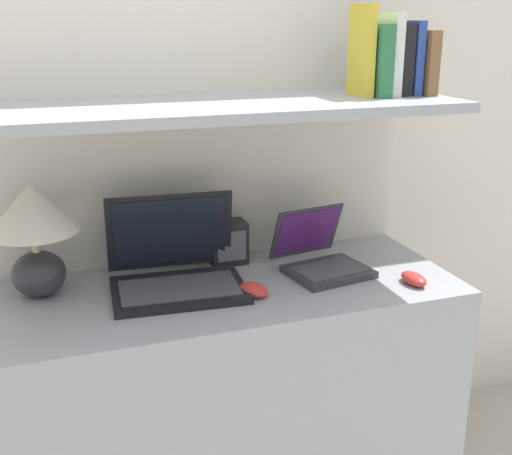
{
  "coord_description": "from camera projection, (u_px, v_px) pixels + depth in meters",
  "views": [
    {
      "loc": [
        -0.47,
        -1.35,
        1.48
      ],
      "look_at": [
        0.08,
        0.26,
        0.92
      ],
      "focal_mm": 45.0,
      "sensor_mm": 36.0,
      "label": 1
    }
  ],
  "objects": [
    {
      "name": "back_riser",
      "position": [
        205.0,
        292.0,
        2.11
      ],
      "size": [
        1.32,
        0.04,
        1.23
      ],
      "color": "silver",
      "rests_on": "ground_plane"
    },
    {
      "name": "wall_back",
      "position": [
        196.0,
        112.0,
        1.97
      ],
      "size": [
        6.0,
        0.05,
        2.4
      ],
      "color": "silver",
      "rests_on": "ground_plane"
    },
    {
      "name": "desk",
      "position": [
        230.0,
        401.0,
        1.93
      ],
      "size": [
        1.32,
        0.53,
        0.75
      ],
      "color": "#999EA3",
      "rests_on": "ground_plane"
    },
    {
      "name": "book_black",
      "position": [
        398.0,
        59.0,
        1.85
      ],
      "size": [
        0.04,
        0.13,
        0.2
      ],
      "color": "black",
      "rests_on": "shelf"
    },
    {
      "name": "router_box",
      "position": [
        228.0,
        242.0,
        1.98
      ],
      "size": [
        0.11,
        0.08,
        0.13
      ],
      "color": "black",
      "rests_on": "desk"
    },
    {
      "name": "table_lamp",
      "position": [
        34.0,
        225.0,
        1.71
      ],
      "size": [
        0.24,
        0.24,
        0.32
      ],
      "color": "#2D2D33",
      "rests_on": "desk"
    },
    {
      "name": "book_green",
      "position": [
        373.0,
        60.0,
        1.83
      ],
      "size": [
        0.04,
        0.17,
        0.2
      ],
      "color": "#2D7042",
      "rests_on": "shelf"
    },
    {
      "name": "laptop_small",
      "position": [
        321.0,
        258.0,
        1.93
      ],
      "size": [
        0.27,
        0.29,
        0.18
      ],
      "color": "#333338",
      "rests_on": "desk"
    },
    {
      "name": "book_yellow",
      "position": [
        361.0,
        51.0,
        1.81
      ],
      "size": [
        0.02,
        0.13,
        0.25
      ],
      "color": "gold",
      "rests_on": "shelf"
    },
    {
      "name": "computer_mouse",
      "position": [
        254.0,
        290.0,
        1.76
      ],
      "size": [
        0.09,
        0.11,
        0.03
      ],
      "color": "red",
      "rests_on": "desk"
    },
    {
      "name": "shelf",
      "position": [
        219.0,
        107.0,
        1.72
      ],
      "size": [
        1.32,
        0.47,
        0.03
      ],
      "color": "#999EA3",
      "rests_on": "back_riser"
    },
    {
      "name": "book_white",
      "position": [
        386.0,
        54.0,
        1.84
      ],
      "size": [
        0.03,
        0.15,
        0.23
      ],
      "color": "silver",
      "rests_on": "shelf"
    },
    {
      "name": "book_blue",
      "position": [
        408.0,
        58.0,
        1.86
      ],
      "size": [
        0.03,
        0.13,
        0.21
      ],
      "color": "#284293",
      "rests_on": "shelf"
    },
    {
      "name": "second_mouse",
      "position": [
        414.0,
        279.0,
        1.83
      ],
      "size": [
        0.06,
        0.1,
        0.03
      ],
      "color": "red",
      "rests_on": "desk"
    },
    {
      "name": "book_brown",
      "position": [
        419.0,
        62.0,
        1.88
      ],
      "size": [
        0.03,
        0.17,
        0.18
      ],
      "color": "brown",
      "rests_on": "shelf"
    },
    {
      "name": "laptop_large",
      "position": [
        176.0,
        270.0,
        1.8
      ],
      "size": [
        0.39,
        0.32,
        0.25
      ],
      "color": "black",
      "rests_on": "desk"
    }
  ]
}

